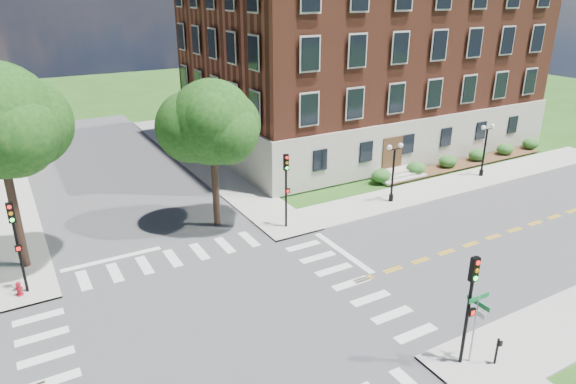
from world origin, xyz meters
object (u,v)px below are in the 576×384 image
traffic_signal_nw (16,236)px  push_button_post (497,350)px  twin_lamp_east (485,147)px  traffic_signal_se (470,298)px  traffic_signal_ne (286,181)px  twin_lamp_west (393,169)px  street_sign_pole (476,315)px  fire_hydrant (19,289)px

traffic_signal_nw → push_button_post: (15.93, -15.28, -2.39)m
traffic_signal_nw → twin_lamp_east: (33.50, 0.66, -0.66)m
traffic_signal_se → traffic_signal_ne: same height
traffic_signal_ne → traffic_signal_nw: 14.99m
twin_lamp_west → traffic_signal_ne: bearing=179.8°
street_sign_pole → push_button_post: bearing=-40.3°
traffic_signal_se → fire_hydrant: size_ratio=6.40×
traffic_signal_ne → twin_lamp_east: (18.51, 0.52, -0.66)m
twin_lamp_west → push_button_post: 17.28m
traffic_signal_ne → traffic_signal_nw: size_ratio=1.00×
traffic_signal_se → twin_lamp_east: bearing=39.1°
street_sign_pole → push_button_post: (0.76, -0.64, -1.51)m
traffic_signal_ne → twin_lamp_east: traffic_signal_ne is taller
traffic_signal_nw → push_button_post: traffic_signal_nw is taller
traffic_signal_nw → street_sign_pole: bearing=-44.0°
twin_lamp_east → street_sign_pole: size_ratio=1.36×
traffic_signal_ne → street_sign_pole: 14.80m
traffic_signal_nw → push_button_post: 22.20m
traffic_signal_se → twin_lamp_east: 24.10m
traffic_signal_se → street_sign_pole: (0.37, -0.12, -0.88)m
traffic_signal_ne → push_button_post: traffic_signal_ne is taller
twin_lamp_east → street_sign_pole: bearing=-140.2°
traffic_signal_ne → twin_lamp_east: size_ratio=1.13×
traffic_signal_se → push_button_post: size_ratio=4.00×
traffic_signal_ne → twin_lamp_east: 18.53m
traffic_signal_se → traffic_signal_nw: same height
traffic_signal_ne → push_button_post: (0.94, -15.42, -2.39)m
street_sign_pole → traffic_signal_nw: bearing=136.0°
twin_lamp_west → fire_hydrant: bearing=-179.2°
traffic_signal_ne → fire_hydrant: traffic_signal_ne is taller
street_sign_pole → fire_hydrant: street_sign_pole is taller
fire_hydrant → traffic_signal_nw: bearing=30.3°
traffic_signal_se → fire_hydrant: (-15.14, 14.31, -2.72)m
street_sign_pole → push_button_post: street_sign_pole is taller
traffic_signal_nw → fire_hydrant: bearing=-149.7°
push_button_post → street_sign_pole: bearing=139.7°
traffic_signal_nw → twin_lamp_west: (23.58, 0.11, -0.66)m
twin_lamp_west → street_sign_pole: 16.98m
fire_hydrant → street_sign_pole: bearing=-42.9°
traffic_signal_se → street_sign_pole: bearing=-17.6°
push_button_post → traffic_signal_nw: bearing=136.2°
twin_lamp_west → push_button_post: twin_lamp_west is taller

